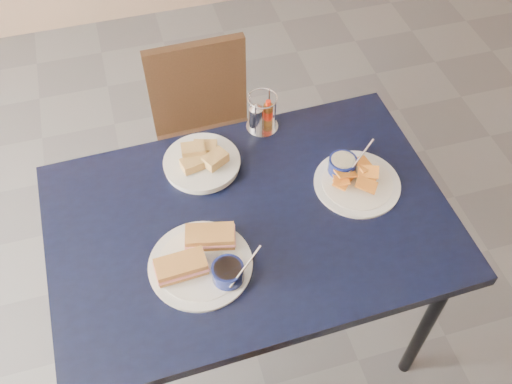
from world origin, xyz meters
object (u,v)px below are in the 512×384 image
object	(u,v)px
dining_table	(250,231)
chair_far	(206,129)
bread_basket	(202,161)
sandwich_plate	(203,260)
condiment_caddy	(261,115)
plantain_plate	(352,176)

from	to	relation	value
dining_table	chair_far	distance (m)	0.70
chair_far	bread_basket	world-z (taller)	chair_far
dining_table	sandwich_plate	size ratio (longest dim) A/B	3.91
bread_basket	condiment_caddy	xyz separation A→B (m)	(0.23, 0.12, 0.03)
dining_table	bread_basket	xyz separation A→B (m)	(-0.09, 0.25, 0.09)
chair_far	plantain_plate	xyz separation A→B (m)	(0.35, -0.62, 0.29)
dining_table	bread_basket	world-z (taller)	bread_basket
bread_basket	sandwich_plate	bearing A→B (deg)	-101.89
bread_basket	dining_table	bearing A→B (deg)	-69.59
plantain_plate	chair_far	bearing A→B (deg)	119.71
plantain_plate	bread_basket	world-z (taller)	plantain_plate
sandwich_plate	chair_far	bearing A→B (deg)	78.11
dining_table	condiment_caddy	size ratio (longest dim) A/B	9.01
chair_far	plantain_plate	distance (m)	0.77
chair_far	condiment_caddy	bearing A→B (deg)	-65.49
condiment_caddy	chair_far	bearing A→B (deg)	114.51
dining_table	sandwich_plate	xyz separation A→B (m)	(-0.17, -0.12, 0.09)
chair_far	bread_basket	bearing A→B (deg)	-101.90
chair_far	sandwich_plate	bearing A→B (deg)	-101.89
plantain_plate	condiment_caddy	bearing A→B (deg)	124.47
dining_table	condiment_caddy	xyz separation A→B (m)	(0.14, 0.36, 0.12)
condiment_caddy	dining_table	bearing A→B (deg)	-110.94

